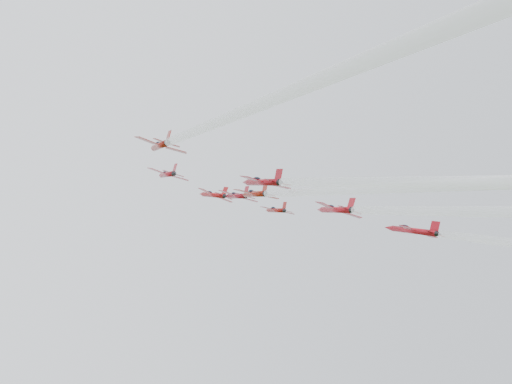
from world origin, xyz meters
TOP-DOWN VIEW (x-y plane):
  - jet_lead at (0.63, 23.52)m, footprint 10.34×13.41m
  - jet_row2_left at (-16.41, 13.58)m, footprint 9.86×12.80m
  - jet_row2_center at (0.90, 12.10)m, footprint 10.14×13.16m
  - jet_row2_right at (13.83, 14.53)m, footprint 9.27×12.03m
  - jet_center at (-1.27, -43.94)m, footprint 10.46×100.83m
  - jet_rear_farleft at (-30.04, -53.75)m, footprint 8.83×85.08m
  - jet_rear_left at (-9.55, -59.06)m, footprint 10.32×99.41m

SIDE VIEW (x-z plane):
  - jet_rear_left at x=-9.55m, z-range 76.22..129.88m
  - jet_rear_farleft at x=-30.04m, z-range 82.91..128.84m
  - jet_center at x=-1.27m, z-range 83.87..138.29m
  - jet_row2_center at x=0.90m, z-range 137.06..144.79m
  - jet_row2_left at x=-16.41m, z-range 137.95..145.47m
  - jet_row2_right at x=13.83m, z-range 138.67..145.74m
  - jet_lead at x=0.63m, z-range 143.05..150.93m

